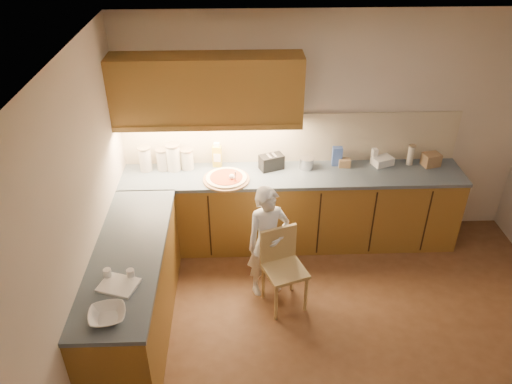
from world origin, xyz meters
TOP-DOWN VIEW (x-y plane):
  - room at (0.00, 0.00)m, footprint 4.54×4.50m
  - l_counter at (-0.92, 1.25)m, footprint 3.77×2.62m
  - backsplash at (-0.38, 1.99)m, footprint 3.75×0.02m
  - upper_cabinets at (-1.27, 1.82)m, footprint 1.95×0.36m
  - pizza_on_board at (-1.10, 1.57)m, footprint 0.50×0.50m
  - child at (-0.69, 0.87)m, footprint 0.53×0.44m
  - wooden_chair at (-0.56, 0.71)m, footprint 0.48×0.48m
  - mixing_bowl at (-1.95, -0.38)m, footprint 0.32×0.32m
  - canister_a at (-1.99, 1.83)m, footprint 0.14×0.14m
  - canister_b at (-1.80, 1.84)m, footprint 0.14×0.14m
  - canister_c at (-1.69, 1.83)m, footprint 0.17×0.17m
  - canister_d at (-1.54, 1.85)m, footprint 0.15×0.15m
  - oil_jug at (-1.21, 1.89)m, footprint 0.11×0.08m
  - toaster at (-0.61, 1.81)m, footprint 0.29×0.23m
  - steel_pot at (-0.21, 1.81)m, footprint 0.17×0.17m
  - blue_box at (0.13, 1.87)m, footprint 0.11×0.08m
  - card_box_a at (0.22, 1.83)m, footprint 0.14×0.10m
  - white_bottle at (0.57, 1.90)m, footprint 0.07×0.07m
  - flat_pack at (0.65, 1.86)m, footprint 0.26×0.23m
  - tall_jar at (0.96, 1.86)m, footprint 0.08×0.08m
  - card_box_b at (1.19, 1.82)m, footprint 0.21×0.18m
  - dough_cloth at (-1.94, -0.04)m, footprint 0.35×0.31m
  - spice_jar_a at (-2.04, 0.07)m, footprint 0.08×0.08m
  - spice_jar_b at (-1.86, 0.06)m, footprint 0.08×0.08m

SIDE VIEW (x-z plane):
  - l_counter at x=-0.92m, z-range 0.00..0.92m
  - wooden_chair at x=-0.56m, z-range 0.07..0.90m
  - child at x=-0.69m, z-range 0.00..1.23m
  - dough_cloth at x=-1.94m, z-range 0.92..0.94m
  - pizza_on_board at x=-1.10m, z-range 0.84..1.04m
  - mixing_bowl at x=-1.95m, z-range 0.92..0.99m
  - spice_jar_b at x=-1.86m, z-range 0.92..1.00m
  - spice_jar_a at x=-2.04m, z-range 0.92..1.01m
  - flat_pack at x=0.65m, z-range 0.92..1.01m
  - card_box_a at x=0.22m, z-range 0.92..1.01m
  - steel_pot at x=-0.21m, z-range 0.92..1.05m
  - card_box_b at x=1.19m, z-range 0.92..1.06m
  - toaster at x=-0.61m, z-range 0.92..1.09m
  - white_bottle at x=0.57m, z-range 0.92..1.10m
  - blue_box at x=0.13m, z-range 0.92..1.14m
  - canister_d at x=-1.54m, z-range 0.92..1.16m
  - tall_jar at x=0.96m, z-range 0.92..1.16m
  - canister_b at x=-1.80m, z-range 0.92..1.17m
  - oil_jug at x=-1.21m, z-range 0.91..1.20m
  - canister_a at x=-1.99m, z-range 0.92..1.20m
  - canister_c at x=-1.69m, z-range 0.92..1.23m
  - backsplash at x=-0.38m, z-range 0.92..1.50m
  - room at x=0.00m, z-range 0.37..2.99m
  - upper_cabinets at x=-1.27m, z-range 1.48..2.21m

